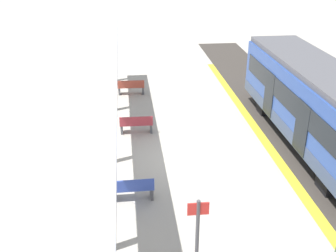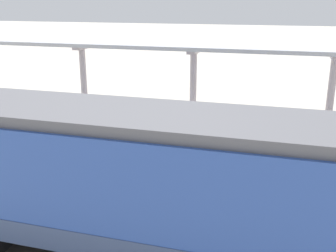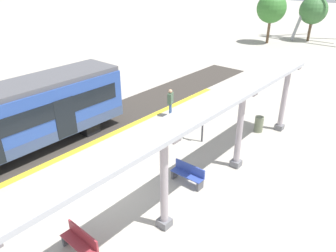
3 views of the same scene
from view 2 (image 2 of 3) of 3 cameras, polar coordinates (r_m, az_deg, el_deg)
ground_plane at (r=14.77m, az=0.69°, el=-5.54°), size 176.00×176.00×0.00m
tactile_edge_strip at (r=11.73m, az=-4.13°, el=-11.96°), size 0.41×26.31×0.01m
trackbed at (r=10.31m, az=-7.78°, el=-16.59°), size 3.20×38.31×0.01m
train_near_carriage at (r=9.17m, az=-4.10°, el=-7.91°), size 2.65×11.14×3.48m
canopy_pillar_second at (r=16.94m, az=21.69°, el=2.98°), size 1.10×0.44×3.75m
canopy_pillar_third at (r=17.26m, az=3.52°, el=4.44°), size 1.10×0.44×3.75m
canopy_pillar_fourth at (r=19.03m, az=-11.65°, el=5.31°), size 1.10×0.44×3.75m
canopy_beam at (r=16.92m, az=3.96°, el=10.81°), size 1.20×21.07×0.16m
bench_near_end at (r=17.56m, az=-5.61°, el=-0.34°), size 1.51×0.46×0.86m
bench_mid_platform at (r=16.07m, az=11.59°, el=-2.29°), size 1.51×0.46×0.86m
trash_bin at (r=20.84m, az=-22.09°, el=1.29°), size 0.48×0.48×0.89m
platform_info_sign at (r=17.50m, az=-18.05°, el=1.84°), size 0.56×0.10×2.20m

